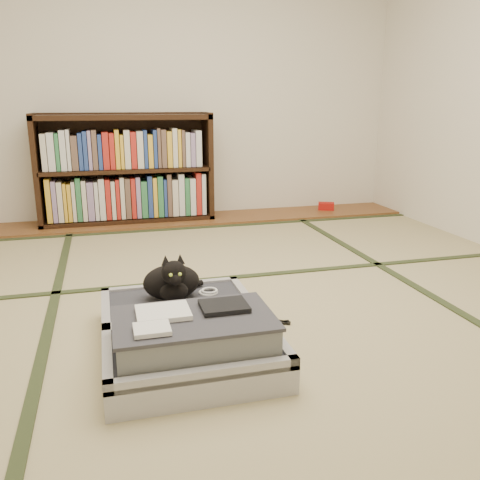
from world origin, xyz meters
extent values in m
plane|color=tan|center=(0.00, 0.00, 0.00)|extent=(4.50, 4.50, 0.00)
cube|color=brown|center=(0.00, 2.00, 0.01)|extent=(4.00, 0.50, 0.02)
cube|color=#A8120D|center=(1.37, 2.03, 0.06)|extent=(0.17, 0.14, 0.07)
plane|color=silver|center=(0.00, 2.25, 1.20)|extent=(4.00, 0.00, 4.00)
cube|color=#2D381E|center=(-1.00, 0.00, 0.00)|extent=(0.05, 4.50, 0.01)
cube|color=#2D381E|center=(1.00, 0.00, 0.00)|extent=(0.05, 4.50, 0.01)
cube|color=#2D381E|center=(0.00, 0.40, 0.00)|extent=(4.00, 0.05, 0.01)
cube|color=#2D381E|center=(0.00, 1.70, 0.00)|extent=(4.00, 0.05, 0.01)
cube|color=black|center=(-1.23, 2.07, 0.47)|extent=(0.04, 0.34, 0.95)
cube|color=black|center=(0.21, 2.07, 0.47)|extent=(0.04, 0.34, 0.95)
cube|color=black|center=(-0.51, 2.07, 0.03)|extent=(1.48, 0.34, 0.04)
cube|color=black|center=(-0.51, 2.07, 0.91)|extent=(1.48, 0.34, 0.04)
cube|color=black|center=(-0.51, 2.07, 0.47)|extent=(1.42, 0.34, 0.03)
cube|color=black|center=(-0.51, 2.23, 0.47)|extent=(1.48, 0.02, 0.95)
cube|color=gray|center=(-0.51, 2.05, 0.25)|extent=(1.33, 0.24, 0.40)
cube|color=gray|center=(-0.51, 2.05, 0.66)|extent=(1.33, 0.24, 0.36)
cube|color=#A4A5A9|center=(-0.40, -0.67, 0.06)|extent=(0.69, 0.46, 0.12)
cube|color=#303138|center=(-0.40, -0.67, 0.09)|extent=(0.61, 0.39, 0.09)
cube|color=#A4A5A9|center=(-0.40, -0.88, 0.12)|extent=(0.69, 0.04, 0.05)
cube|color=#A4A5A9|center=(-0.40, -0.46, 0.12)|extent=(0.69, 0.04, 0.05)
cube|color=#A4A5A9|center=(-0.73, -0.67, 0.12)|extent=(0.04, 0.46, 0.05)
cube|color=#A4A5A9|center=(-0.08, -0.67, 0.12)|extent=(0.04, 0.46, 0.05)
cube|color=#A4A5A9|center=(-0.40, -0.21, 0.06)|extent=(0.69, 0.46, 0.12)
cube|color=#303138|center=(-0.40, -0.21, 0.09)|extent=(0.61, 0.39, 0.09)
cube|color=#A4A5A9|center=(-0.40, -0.42, 0.12)|extent=(0.69, 0.04, 0.05)
cube|color=#A4A5A9|center=(-0.40, 0.00, 0.12)|extent=(0.69, 0.04, 0.05)
cube|color=#A4A5A9|center=(-0.73, -0.21, 0.12)|extent=(0.04, 0.46, 0.05)
cube|color=#A4A5A9|center=(-0.08, -0.21, 0.12)|extent=(0.04, 0.46, 0.05)
cylinder|color=black|center=(-0.40, -0.44, 0.13)|extent=(0.62, 0.02, 0.02)
cube|color=gray|center=(-0.40, -0.67, 0.17)|extent=(0.59, 0.36, 0.12)
cube|color=#3B3B43|center=(-0.40, -0.67, 0.24)|extent=(0.61, 0.38, 0.01)
cube|color=white|center=(-0.51, -0.62, 0.26)|extent=(0.20, 0.17, 0.02)
cube|color=black|center=(-0.28, -0.62, 0.26)|extent=(0.18, 0.15, 0.02)
cube|color=white|center=(-0.57, -0.76, 0.26)|extent=(0.13, 0.11, 0.02)
cube|color=white|center=(-0.61, -0.89, 0.07)|extent=(0.06, 0.01, 0.04)
cube|color=white|center=(-0.50, -0.89, 0.05)|extent=(0.05, 0.01, 0.03)
cube|color=orange|center=(-0.18, -0.89, 0.07)|extent=(0.05, 0.01, 0.03)
cube|color=#197F33|center=(-0.24, -0.89, 0.08)|extent=(0.04, 0.01, 0.03)
ellipsoid|color=black|center=(-0.42, -0.17, 0.21)|extent=(0.27, 0.17, 0.17)
ellipsoid|color=black|center=(-0.42, -0.24, 0.20)|extent=(0.13, 0.10, 0.10)
ellipsoid|color=black|center=(-0.42, -0.27, 0.30)|extent=(0.11, 0.10, 0.11)
sphere|color=black|center=(-0.42, -0.32, 0.28)|extent=(0.05, 0.05, 0.05)
cone|color=black|center=(-0.46, -0.25, 0.35)|extent=(0.04, 0.05, 0.05)
cone|color=black|center=(-0.39, -0.25, 0.35)|extent=(0.04, 0.05, 0.05)
sphere|color=#A5BF33|center=(-0.44, -0.32, 0.30)|extent=(0.02, 0.02, 0.02)
sphere|color=#A5BF33|center=(-0.40, -0.32, 0.30)|extent=(0.02, 0.02, 0.02)
cylinder|color=black|center=(-0.33, -0.08, 0.15)|extent=(0.16, 0.10, 0.03)
torus|color=white|center=(-0.24, -0.15, 0.14)|extent=(0.10, 0.10, 0.01)
torus|color=white|center=(-0.24, -0.15, 0.15)|extent=(0.08, 0.08, 0.01)
cube|color=black|center=(-0.10, -0.32, 0.01)|extent=(0.45, 0.05, 0.01)
cube|color=black|center=(-0.24, -0.26, 0.01)|extent=(0.20, 0.13, 0.01)
cube|color=black|center=(0.03, -0.26, 0.01)|extent=(0.18, 0.15, 0.01)
cylinder|color=black|center=(-0.10, -0.17, 0.01)|extent=(0.02, 0.08, 0.01)
camera|label=1|loc=(-0.69, -2.43, 1.03)|focal=38.00mm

